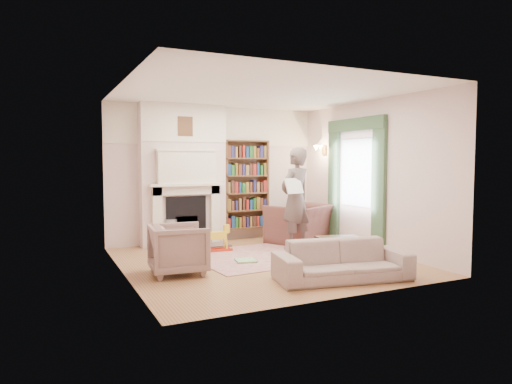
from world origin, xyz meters
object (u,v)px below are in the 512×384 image
bookcase (246,184)px  rocking_horse (217,238)px  armchair_reading (299,223)px  man_reading (295,199)px  paraffin_heater (171,233)px  sofa (342,260)px  armchair_left (179,249)px  coffee_table (340,251)px

bookcase → rocking_horse: 1.74m
armchair_reading → rocking_horse: bearing=-22.9°
man_reading → paraffin_heater: (-2.09, 1.20, -0.69)m
sofa → rocking_horse: sofa is taller
armchair_left → man_reading: man_reading is taller
armchair_left → coffee_table: 2.59m
man_reading → armchair_left: bearing=0.7°
armchair_reading → paraffin_heater: (-2.54, 0.60, -0.11)m
armchair_left → sofa: 2.40m
armchair_left → rocking_horse: (1.10, 1.31, -0.13)m
armchair_left → coffee_table: armchair_left is taller
armchair_left → paraffin_heater: 2.14m
armchair_reading → armchair_left: (-2.98, -1.49, -0.02)m
armchair_reading → sofa: size_ratio=0.63×
bookcase → sofa: size_ratio=0.97×
man_reading → paraffin_heater: size_ratio=3.51×
armchair_left → bookcase: bearing=-37.5°
coffee_table → armchair_reading: bearing=89.6°
paraffin_heater → rocking_horse: bearing=-49.9°
armchair_left → armchair_reading: bearing=-58.3°
sofa → rocking_horse: bearing=119.5°
armchair_reading → rocking_horse: size_ratio=2.14×
man_reading → rocking_horse: man_reading is taller
paraffin_heater → bookcase: bearing=8.2°
armchair_reading → armchair_left: bearing=-1.6°
coffee_table → rocking_horse: (-1.43, 1.85, 0.02)m
bookcase → sofa: (-0.15, -3.67, -0.90)m
rocking_horse → sofa: bearing=-67.2°
bookcase → coffee_table: 3.05m
bookcase → paraffin_heater: 1.95m
coffee_table → paraffin_heater: bearing=140.6°
sofa → rocking_horse: 2.80m
man_reading → coffee_table: (-0.00, -1.42, -0.74)m
man_reading → armchair_reading: bearing=-145.5°
armchair_reading → man_reading: size_ratio=0.62×
bookcase → rocking_horse: (-1.05, -1.02, -0.93)m
coffee_table → rocking_horse: 2.34m
bookcase → armchair_reading: 1.42m
coffee_table → paraffin_heater: paraffin_heater is taller
bookcase → rocking_horse: bearing=-135.9°
sofa → rocking_horse: size_ratio=3.40×
bookcase → armchair_left: 3.28m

